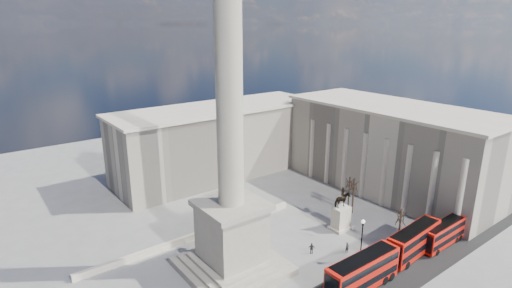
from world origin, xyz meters
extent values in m
plane|color=gray|center=(0.00, 0.00, 0.00)|extent=(180.00, 180.00, 0.00)
cube|color=#A9A08D|center=(0.00, 5.00, 0.50)|extent=(14.00, 14.00, 1.00)
cube|color=#A9A08D|center=(0.00, 5.00, 1.25)|extent=(12.00, 12.00, 0.50)
cube|color=#A9A08D|center=(0.00, 5.00, 1.75)|extent=(10.00, 10.00, 0.50)
cube|color=#A9A08D|center=(0.00, 5.00, 6.00)|extent=(8.00, 8.00, 8.00)
cube|color=#A9A08D|center=(0.00, 5.00, 10.40)|extent=(9.00, 9.00, 0.80)
cylinder|color=#B8B199|center=(0.00, 5.00, 27.80)|extent=(3.60, 3.60, 34.00)
cube|color=beige|center=(0.00, 16.00, 0.55)|extent=(40.00, 0.60, 1.10)
cube|color=beige|center=(45.00, 10.00, 9.00)|extent=(18.00, 45.00, 18.00)
cube|color=beige|center=(45.00, 10.00, 18.30)|extent=(19.00, 46.00, 0.60)
cube|color=beige|center=(20.00, 40.00, 8.00)|extent=(50.00, 16.00, 16.00)
cube|color=beige|center=(20.00, 40.00, 16.30)|extent=(51.00, 17.00, 0.60)
cube|color=red|center=(11.48, -9.69, 2.67)|extent=(12.37, 2.86, 4.55)
cube|color=black|center=(11.48, -9.69, 1.85)|extent=(11.87, 2.92, 1.01)
cube|color=black|center=(11.48, -9.69, 3.87)|extent=(11.87, 2.92, 1.01)
cube|color=black|center=(11.48, -9.69, 4.98)|extent=(11.13, 2.58, 0.07)
cylinder|color=black|center=(14.94, -9.70, 0.62)|extent=(1.25, 2.93, 1.24)
cylinder|color=black|center=(16.42, -9.71, 0.62)|extent=(1.25, 2.93, 1.24)
cube|color=red|center=(24.52, -9.21, 2.56)|extent=(12.01, 3.56, 4.36)
cube|color=black|center=(24.52, -9.21, 1.78)|extent=(11.55, 3.58, 0.97)
cube|color=black|center=(24.52, -9.21, 3.72)|extent=(11.55, 3.58, 0.97)
cube|color=black|center=(24.52, -9.21, 4.77)|extent=(10.81, 3.20, 0.06)
cylinder|color=black|center=(20.62, -9.50, 0.59)|extent=(1.39, 2.89, 1.18)
cylinder|color=black|center=(27.83, -8.97, 0.59)|extent=(1.39, 2.89, 1.18)
cylinder|color=black|center=(29.24, -8.86, 0.59)|extent=(1.39, 2.89, 1.18)
cube|color=red|center=(31.07, -10.42, 2.18)|extent=(10.14, 2.41, 3.72)
cube|color=black|center=(31.07, -10.42, 1.52)|extent=(9.74, 2.46, 0.83)
cube|color=black|center=(31.07, -10.42, 3.17)|extent=(9.74, 2.46, 0.83)
cube|color=black|center=(31.07, -10.42, 4.07)|extent=(9.13, 2.17, 0.06)
cylinder|color=black|center=(27.73, -10.45, 0.51)|extent=(1.04, 2.43, 1.01)
cylinder|color=black|center=(33.90, -10.39, 0.51)|extent=(1.04, 2.43, 1.01)
cylinder|color=black|center=(35.11, -10.37, 0.51)|extent=(1.04, 2.43, 1.01)
cylinder|color=black|center=(16.50, -5.40, 0.28)|extent=(0.48, 0.48, 0.55)
cylinder|color=black|center=(16.50, -5.40, 3.30)|extent=(0.18, 0.18, 6.61)
cylinder|color=black|center=(16.50, -5.40, 6.50)|extent=(0.33, 0.33, 0.33)
sphere|color=silver|center=(16.50, -5.40, 6.88)|extent=(0.62, 0.62, 0.62)
cube|color=beige|center=(22.14, 3.49, 0.24)|extent=(3.79, 2.84, 0.47)
cube|color=beige|center=(22.14, 3.49, 2.09)|extent=(3.03, 2.09, 4.17)
imported|color=black|center=(22.14, 3.49, 5.45)|extent=(3.05, 1.43, 2.56)
cylinder|color=black|center=(22.14, 3.49, 7.03)|extent=(0.47, 0.47, 1.14)
sphere|color=black|center=(22.14, 3.49, 7.78)|extent=(0.34, 0.34, 0.34)
cylinder|color=#332319|center=(23.75, -7.02, 3.73)|extent=(0.30, 0.30, 7.46)
cylinder|color=#332319|center=(28.66, 6.29, 3.57)|extent=(0.33, 0.33, 7.13)
cylinder|color=#332319|center=(29.90, 8.33, 3.27)|extent=(0.28, 0.28, 6.53)
imported|color=#282224|center=(17.05, -2.38, 0.88)|extent=(0.73, 0.57, 1.77)
imported|color=#282224|center=(31.42, -6.50, 0.82)|extent=(0.90, 0.76, 1.65)
imported|color=#282224|center=(12.27, 0.76, 0.94)|extent=(1.11, 1.11, 1.89)
camera|label=1|loc=(-28.42, -38.31, 34.96)|focal=28.00mm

